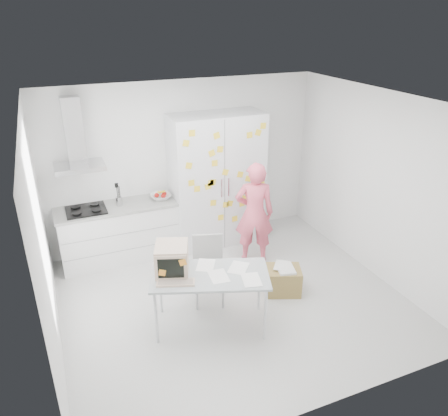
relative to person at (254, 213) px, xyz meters
name	(u,v)px	position (x,y,z in m)	size (l,w,h in m)	color
floor	(232,300)	(-0.73, -0.84, -0.83)	(4.50, 4.00, 0.02)	silver
walls	(212,191)	(-0.73, -0.12, 0.53)	(4.52, 4.01, 2.70)	white
ceiling	(234,103)	(-0.73, -0.84, 1.88)	(4.50, 4.00, 0.02)	white
counter_run	(119,232)	(-1.93, 0.86, -0.35)	(1.84, 0.63, 1.28)	white
range_hood	(75,141)	(-2.38, 0.99, 1.14)	(0.70, 0.48, 1.01)	silver
tall_cabinet	(217,181)	(-0.28, 0.83, 0.28)	(1.50, 0.68, 2.20)	silver
person	(254,213)	(0.00, 0.00, 0.00)	(0.60, 0.39, 1.63)	#E85A71
desk	(186,266)	(-1.46, -1.10, 0.04)	(1.57, 1.14, 1.12)	#AFB8BA
chair	(208,265)	(-1.02, -0.69, -0.29)	(0.53, 0.53, 0.94)	#A1A29F
cardboard_box	(283,280)	(0.00, -0.96, -0.62)	(0.58, 0.52, 0.41)	olive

